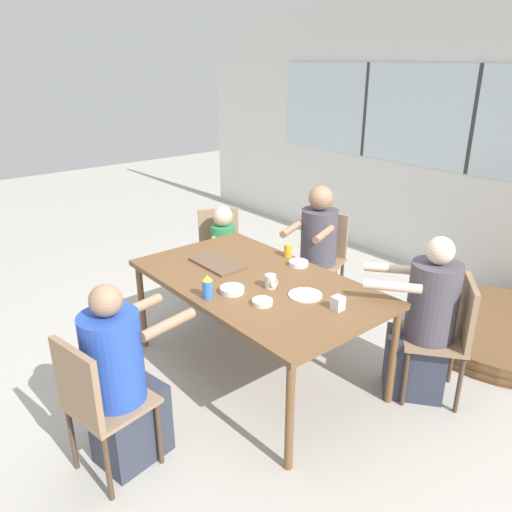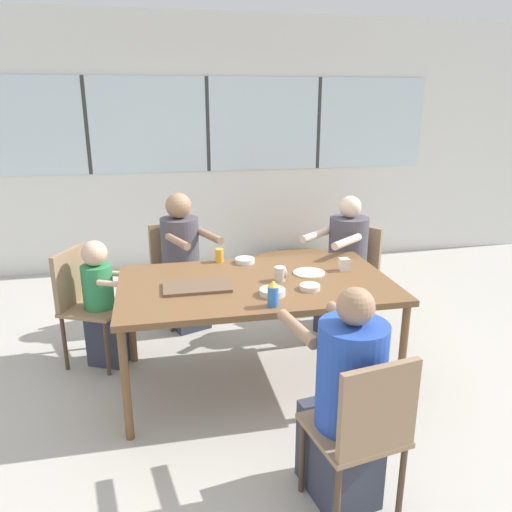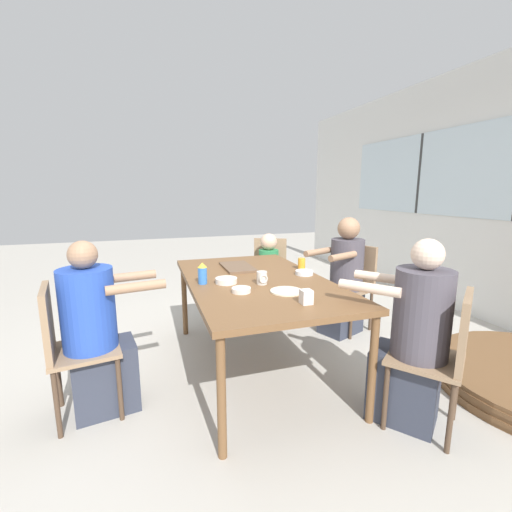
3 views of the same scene
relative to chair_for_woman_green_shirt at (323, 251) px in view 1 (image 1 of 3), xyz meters
name	(u,v)px [view 1 (image 1 of 3)]	position (x,y,z in m)	size (l,w,h in m)	color
ground_plane	(256,371)	(0.49, -1.22, -0.52)	(16.00, 16.00, 0.00)	#B2ADA3
wall_back_with_windows	(472,143)	(0.49, 1.53, 0.90)	(8.40, 0.08, 2.80)	silver
dining_table	(256,287)	(0.49, -1.22, 0.18)	(1.80, 1.04, 0.75)	brown
chair_for_woman_green_shirt	(323,251)	(0.00, 0.00, 0.00)	(0.52, 0.52, 0.87)	#937556
chair_for_man_blue_shirt	(95,398)	(0.72, -2.51, 0.00)	(0.46, 0.46, 0.87)	#937556
chair_for_man_teal_shirt	(450,329)	(1.53, -0.42, 0.00)	(0.56, 0.56, 0.87)	#937556
chair_for_toddler	(221,247)	(-0.70, -0.67, 0.00)	(0.53, 0.53, 0.87)	#937556
person_woman_green_shirt	(317,256)	(0.06, -0.15, 0.01)	(0.52, 0.66, 1.17)	#333847
person_man_blue_shirt	(122,386)	(0.69, -2.35, -0.01)	(0.41, 0.63, 1.13)	#333847
person_man_teal_shirt	(424,327)	(1.40, -0.52, 0.00)	(0.66, 0.61, 1.16)	#333847
person_toddler	(224,260)	(-0.56, -0.73, -0.07)	(0.45, 0.36, 0.95)	#333847
food_tray_dark	(218,263)	(0.09, -1.26, 0.24)	(0.43, 0.25, 0.02)	brown
coffee_mug	(271,282)	(0.65, -1.23, 0.28)	(0.08, 0.08, 0.10)	beige
sippy_cup	(207,286)	(0.50, -1.64, 0.31)	(0.07, 0.07, 0.16)	blue
juice_glass	(288,251)	(0.31, -0.75, 0.28)	(0.06, 0.06, 0.10)	gold
milk_carton_small	(338,303)	(1.15, -1.12, 0.27)	(0.07, 0.07, 0.09)	silver
bowl_white_shallow	(232,290)	(0.54, -1.47, 0.25)	(0.16, 0.16, 0.04)	silver
bowl_cereal	(262,302)	(0.80, -1.43, 0.25)	(0.13, 0.13, 0.03)	silver
bowl_fruit	(298,263)	(0.49, -0.81, 0.25)	(0.14, 0.14, 0.03)	silver
plate_tortillas	(305,295)	(0.88, -1.13, 0.23)	(0.22, 0.22, 0.01)	beige
folded_table_stack	(505,331)	(1.46, 0.66, -0.44)	(1.48, 1.48, 0.15)	brown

